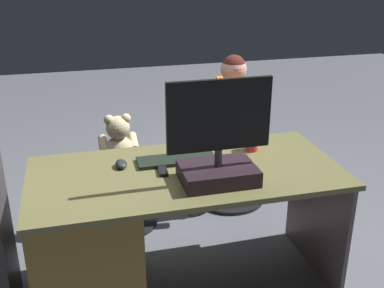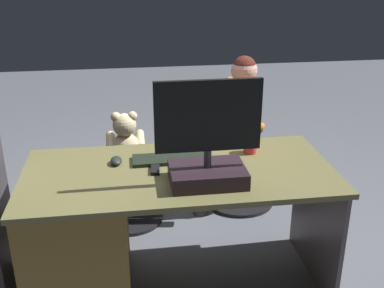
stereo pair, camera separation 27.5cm
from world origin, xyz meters
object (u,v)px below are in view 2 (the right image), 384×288
cup (250,145)px  office_chair_teddy (128,187)px  desk (101,231)px  tv_remote (155,168)px  monitor (208,153)px  keyboard (172,159)px  teddy_bear (125,140)px  person (232,122)px  computer_mouse (116,161)px  visitor_chair (240,173)px

cup → office_chair_teddy: cup is taller
desk → tv_remote: bearing=-175.1°
monitor → desk: bearing=-15.5°
monitor → keyboard: monitor is taller
monitor → office_chair_teddy: bearing=-66.5°
monitor → teddy_bear: (0.39, -0.91, -0.28)m
office_chair_teddy → person: person is taller
tv_remote → teddy_bear: 0.76m
desk → person: bearing=-135.5°
desk → computer_mouse: computer_mouse is taller
person → computer_mouse: bearing=43.5°
teddy_bear → person: size_ratio=0.32×
keyboard → tv_remote: keyboard is taller
visitor_chair → keyboard: bearing=53.1°
computer_mouse → tv_remote: size_ratio=0.64×
computer_mouse → office_chair_teddy: (-0.05, -0.63, -0.48)m
monitor → keyboard: size_ratio=1.22×
tv_remote → teddy_bear: teddy_bear is taller
keyboard → office_chair_teddy: keyboard is taller
monitor → computer_mouse: size_ratio=5.33×
monitor → computer_mouse: (0.44, -0.27, -0.14)m
office_chair_teddy → teddy_bear: (-0.00, -0.01, 0.34)m
cup → visitor_chair: (-0.14, -0.73, -0.53)m
desk → teddy_bear: bearing=-101.1°
monitor → teddy_bear: 1.03m
desk → computer_mouse: size_ratio=16.66×
desk → teddy_bear: 0.81m
desk → teddy_bear: size_ratio=4.44×
computer_mouse → keyboard: bearing=179.8°
desk → keyboard: 0.54m
cup → visitor_chair: bearing=-100.6°
computer_mouse → visitor_chair: 1.27m
keyboard → person: person is taller
keyboard → visitor_chair: keyboard is taller
person → office_chair_teddy: bearing=9.8°
monitor → keyboard: bearing=-61.9°
cup → person: size_ratio=0.08×
keyboard → computer_mouse: size_ratio=4.38×
monitor → cup: monitor is taller
monitor → keyboard: 0.34m
visitor_chair → person: person is taller
person → desk: bearing=44.5°
keyboard → office_chair_teddy: (0.25, -0.63, -0.48)m
tv_remote → visitor_chair: 1.21m
monitor → tv_remote: 0.33m
monitor → teddy_bear: monitor is taller
tv_remote → person: bearing=-120.5°
visitor_chair → tv_remote: bearing=52.1°
keyboard → cup: size_ratio=4.58×
teddy_bear → person: 0.76m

